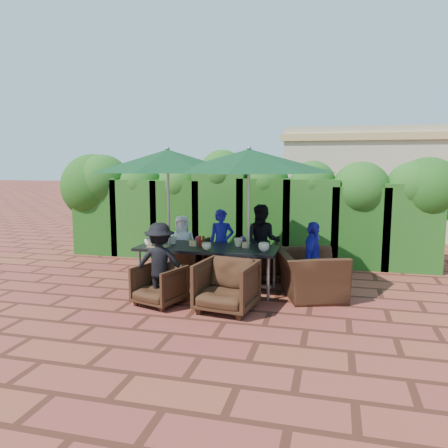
% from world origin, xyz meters
% --- Properties ---
extents(ground, '(80.00, 80.00, 0.00)m').
position_xyz_m(ground, '(0.00, 0.00, 0.00)').
color(ground, brown).
rests_on(ground, ground).
extents(dining_table, '(2.43, 0.90, 0.75)m').
position_xyz_m(dining_table, '(-0.12, -0.19, 0.68)').
color(dining_table, black).
rests_on(dining_table, ground).
extents(umbrella_left, '(2.59, 2.59, 2.46)m').
position_xyz_m(umbrella_left, '(-0.82, -0.21, 2.21)').
color(umbrella_left, gray).
rests_on(umbrella_left, ground).
extents(umbrella_right, '(2.82, 2.82, 2.46)m').
position_xyz_m(umbrella_right, '(0.58, -0.13, 2.21)').
color(umbrella_right, gray).
rests_on(umbrella_right, ground).
extents(chair_far_left, '(0.83, 0.79, 0.79)m').
position_xyz_m(chair_far_left, '(-0.85, 0.76, 0.40)').
color(chair_far_left, black).
rests_on(chair_far_left, ground).
extents(chair_far_mid, '(0.88, 0.85, 0.75)m').
position_xyz_m(chair_far_mid, '(-0.15, 0.83, 0.37)').
color(chair_far_mid, black).
rests_on(chair_far_mid, ground).
extents(chair_far_right, '(0.92, 0.90, 0.75)m').
position_xyz_m(chair_far_right, '(0.71, 0.65, 0.37)').
color(chair_far_right, black).
rests_on(chair_far_right, ground).
extents(chair_near_left, '(0.83, 0.80, 0.69)m').
position_xyz_m(chair_near_left, '(-0.61, -1.17, 0.34)').
color(chair_near_left, black).
rests_on(chair_near_left, ground).
extents(chair_near_right, '(0.91, 0.87, 0.84)m').
position_xyz_m(chair_near_right, '(0.47, -1.20, 0.42)').
color(chair_near_right, black).
rests_on(chair_near_right, ground).
extents(chair_end_right, '(1.07, 1.32, 1.00)m').
position_xyz_m(chair_end_right, '(1.62, -0.18, 0.50)').
color(chair_end_right, black).
rests_on(chair_end_right, ground).
extents(adult_far_left, '(0.64, 0.49, 1.16)m').
position_xyz_m(adult_far_left, '(-0.92, 0.74, 0.58)').
color(adult_far_left, white).
rests_on(adult_far_left, ground).
extents(adult_far_mid, '(0.56, 0.50, 1.31)m').
position_xyz_m(adult_far_mid, '(-0.10, 0.70, 0.65)').
color(adult_far_mid, '#1E1C9C').
rests_on(adult_far_mid, ground).
extents(adult_far_right, '(0.69, 0.43, 1.41)m').
position_xyz_m(adult_far_right, '(0.69, 0.74, 0.71)').
color(adult_far_right, black).
rests_on(adult_far_right, ground).
extents(adult_near_left, '(0.87, 0.54, 1.27)m').
position_xyz_m(adult_near_left, '(-0.64, -1.06, 0.63)').
color(adult_near_left, black).
rests_on(adult_near_left, ground).
extents(adult_end_right, '(0.44, 0.76, 1.24)m').
position_xyz_m(adult_end_right, '(1.65, -0.14, 0.62)').
color(adult_end_right, '#1E1C9C').
rests_on(adult_end_right, ground).
extents(child_left, '(0.27, 0.22, 0.75)m').
position_xyz_m(child_left, '(-0.60, 0.78, 0.38)').
color(child_left, '#F1556B').
rests_on(child_left, ground).
extents(child_right, '(0.33, 0.29, 0.78)m').
position_xyz_m(child_right, '(0.28, 0.85, 0.39)').
color(child_right, '#6F4493').
rests_on(child_right, ground).
extents(pedestrian_a, '(1.59, 0.90, 1.61)m').
position_xyz_m(pedestrian_a, '(1.48, 4.22, 0.81)').
color(pedestrian_a, '#227E42').
rests_on(pedestrian_a, ground).
extents(pedestrian_b, '(0.98, 0.68, 1.89)m').
position_xyz_m(pedestrian_b, '(2.40, 4.43, 0.95)').
color(pedestrian_b, '#F1556B').
rests_on(pedestrian_b, ground).
extents(pedestrian_c, '(1.14, 0.65, 1.69)m').
position_xyz_m(pedestrian_c, '(3.18, 4.41, 0.85)').
color(pedestrian_c, gray).
rests_on(pedestrian_c, ground).
extents(cup_a, '(0.18, 0.18, 0.14)m').
position_xyz_m(cup_a, '(-1.10, -0.39, 0.82)').
color(cup_a, beige).
rests_on(cup_a, dining_table).
extents(cup_b, '(0.15, 0.15, 0.14)m').
position_xyz_m(cup_b, '(-0.79, -0.09, 0.82)').
color(cup_b, beige).
rests_on(cup_b, dining_table).
extents(cup_c, '(0.16, 0.16, 0.12)m').
position_xyz_m(cup_c, '(-0.06, -0.44, 0.81)').
color(cup_c, beige).
rests_on(cup_c, dining_table).
extents(cup_d, '(0.15, 0.15, 0.14)m').
position_xyz_m(cup_d, '(0.38, -0.02, 0.82)').
color(cup_d, beige).
rests_on(cup_d, dining_table).
extents(cup_e, '(0.18, 0.18, 0.14)m').
position_xyz_m(cup_e, '(0.88, -0.32, 0.82)').
color(cup_e, beige).
rests_on(cup_e, dining_table).
extents(ketchup_bottle, '(0.04, 0.04, 0.17)m').
position_xyz_m(ketchup_bottle, '(-0.28, -0.11, 0.83)').
color(ketchup_bottle, '#B20C0A').
rests_on(ketchup_bottle, dining_table).
extents(sauce_bottle, '(0.04, 0.04, 0.17)m').
position_xyz_m(sauce_bottle, '(-0.22, -0.11, 0.83)').
color(sauce_bottle, '#4C230C').
rests_on(sauce_bottle, dining_table).
extents(serving_tray, '(0.35, 0.25, 0.02)m').
position_xyz_m(serving_tray, '(-0.93, -0.41, 0.76)').
color(serving_tray, olive).
rests_on(serving_tray, dining_table).
extents(number_block_left, '(0.12, 0.06, 0.10)m').
position_xyz_m(number_block_left, '(-0.38, -0.19, 0.80)').
color(number_block_left, tan).
rests_on(number_block_left, dining_table).
extents(number_block_right, '(0.12, 0.06, 0.10)m').
position_xyz_m(number_block_right, '(0.54, -0.12, 0.80)').
color(number_block_right, tan).
rests_on(number_block_right, dining_table).
extents(hedge_wall, '(9.10, 1.60, 2.48)m').
position_xyz_m(hedge_wall, '(-0.22, 2.32, 1.31)').
color(hedge_wall, '#133D10').
rests_on(hedge_wall, ground).
extents(building, '(6.20, 3.08, 3.20)m').
position_xyz_m(building, '(3.50, 6.99, 1.61)').
color(building, '#C3BA91').
rests_on(building, ground).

